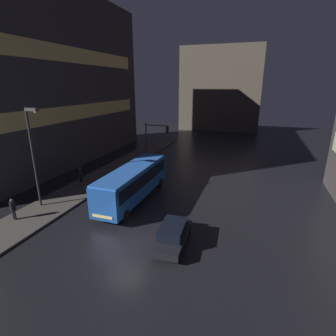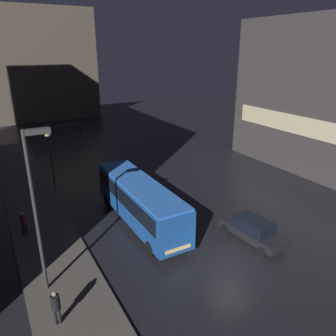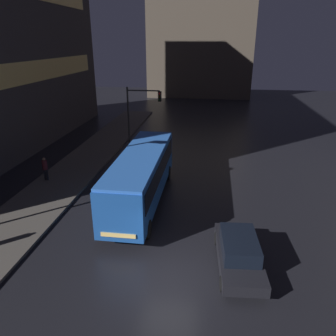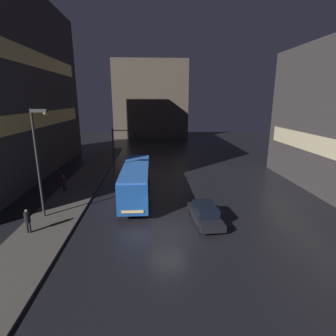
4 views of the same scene
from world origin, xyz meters
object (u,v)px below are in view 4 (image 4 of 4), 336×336
at_px(bus_near, 136,179).
at_px(car_taxi, 205,214).
at_px(pedestrian_mid, 27,219).
at_px(street_lamp_sidewalk, 39,149).
at_px(traffic_light_main, 121,141).
at_px(pedestrian_near, 64,181).

height_order(bus_near, car_taxi, bus_near).
distance_m(pedestrian_mid, street_lamp_sidewalk, 5.24).
xyz_separation_m(traffic_light_main, street_lamp_sidewalk, (-4.41, -15.59, 1.89)).
relative_size(bus_near, car_taxi, 2.22).
height_order(bus_near, pedestrian_mid, bus_near).
height_order(pedestrian_mid, street_lamp_sidewalk, street_lamp_sidewalk).
bearing_deg(traffic_light_main, pedestrian_near, -117.62).
bearing_deg(pedestrian_near, car_taxi, 45.82).
relative_size(car_taxi, traffic_light_main, 0.86).
relative_size(pedestrian_near, street_lamp_sidewalk, 0.20).
height_order(bus_near, traffic_light_main, traffic_light_main).
bearing_deg(traffic_light_main, street_lamp_sidewalk, -105.81).
xyz_separation_m(bus_near, pedestrian_mid, (-7.20, -6.65, -0.76)).
xyz_separation_m(bus_near, car_taxi, (5.59, -5.54, -1.23)).
bearing_deg(pedestrian_mid, traffic_light_main, -31.05).
bearing_deg(street_lamp_sidewalk, bus_near, 29.32).
bearing_deg(bus_near, car_taxi, 135.30).
bearing_deg(bus_near, traffic_light_main, -77.52).
distance_m(pedestrian_mid, traffic_light_main, 19.06).
height_order(car_taxi, traffic_light_main, traffic_light_main).
xyz_separation_m(car_taxi, street_lamp_sidewalk, (-12.58, 1.62, 4.93)).
relative_size(bus_near, pedestrian_near, 6.26).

